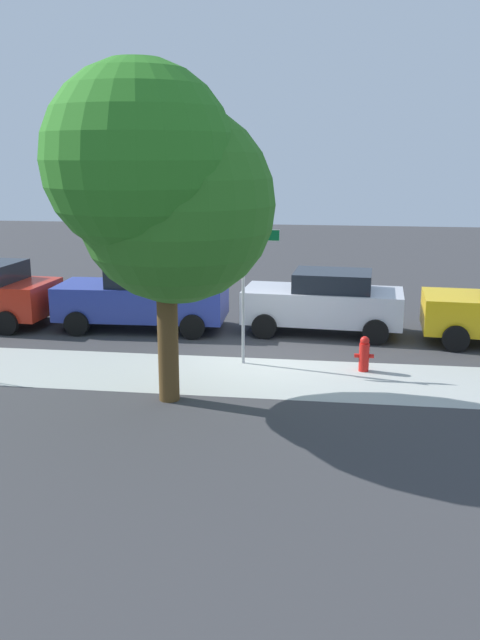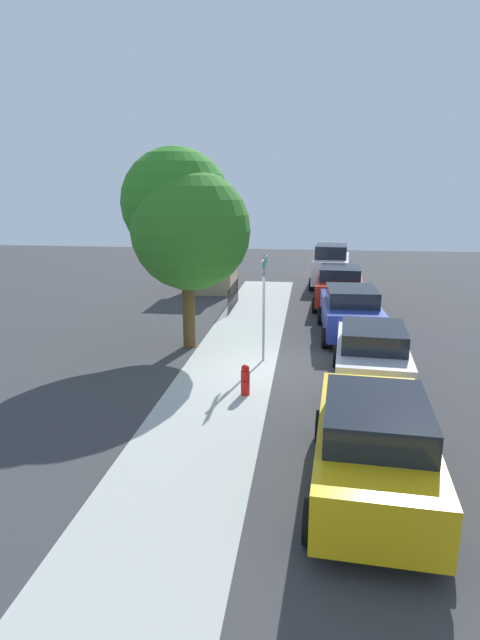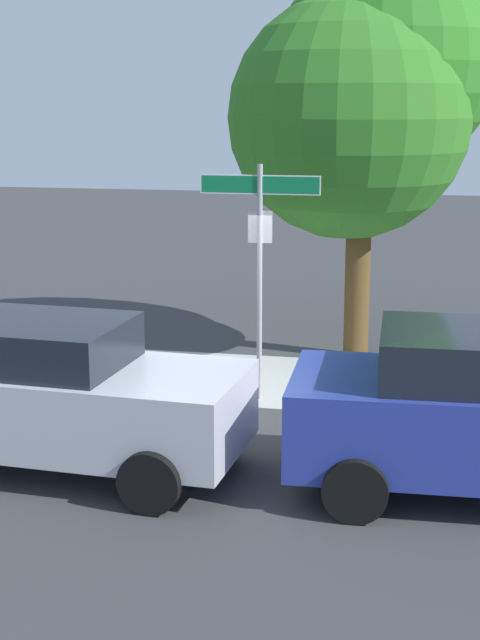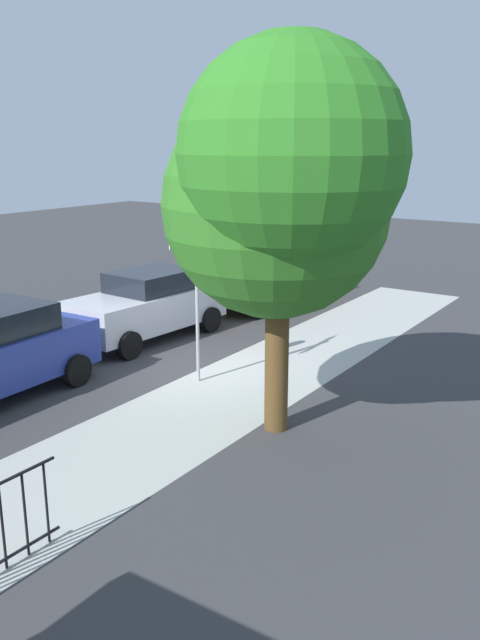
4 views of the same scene
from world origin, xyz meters
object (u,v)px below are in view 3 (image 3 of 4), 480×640
Objects in this scene: car_silver at (53,394)px; fire_hydrant at (78,357)px; shade_tree at (371,89)px; street_sign at (260,234)px.

fire_hydrant is at bearing 110.42° from car_silver.
shade_tree reaches higher than fire_hydrant.
shade_tree is 1.47× the size of car_silver.
street_sign reaches higher than car_silver.
car_silver is at bearing -118.13° from shade_tree.
shade_tree is at bearing 65.75° from car_silver.
street_sign is 0.51× the size of shade_tree.
car_silver is (-1.75, -2.89, -1.41)m from street_sign.
car_silver is at bearing -121.27° from street_sign.
fire_hydrant is (-0.92, 3.09, -0.46)m from car_silver.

